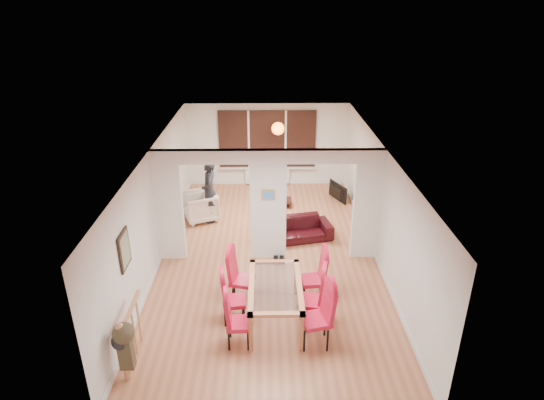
{
  "coord_description": "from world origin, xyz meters",
  "views": [
    {
      "loc": [
        -0.05,
        -9.14,
        5.56
      ],
      "look_at": [
        0.09,
        0.6,
        1.17
      ],
      "focal_mm": 30.0,
      "sensor_mm": 36.0,
      "label": 1
    }
  ],
  "objects_px": {
    "television": "(335,192)",
    "dining_chair_lc": "(242,277)",
    "sofa": "(294,229)",
    "bottle": "(283,195)",
    "dining_table": "(275,303)",
    "dining_chair_lb": "(234,298)",
    "dining_chair_ra": "(316,316)",
    "coffee_table": "(276,203)",
    "bowl": "(278,198)",
    "dining_chair_rc": "(313,276)",
    "armchair": "(200,206)",
    "dining_chair_la": "(238,320)",
    "dining_chair_rb": "(311,297)",
    "person": "(210,191)"
  },
  "relations": [
    {
      "from": "coffee_table",
      "to": "sofa",
      "type": "bearing_deg",
      "value": -78.18
    },
    {
      "from": "dining_table",
      "to": "dining_chair_lb",
      "type": "height_order",
      "value": "dining_chair_lb"
    },
    {
      "from": "dining_chair_ra",
      "to": "sofa",
      "type": "xyz_separation_m",
      "value": [
        -0.14,
        3.73,
        -0.32
      ]
    },
    {
      "from": "dining_table",
      "to": "sofa",
      "type": "distance_m",
      "value": 3.16
    },
    {
      "from": "person",
      "to": "sofa",
      "type": "bearing_deg",
      "value": 58.08
    },
    {
      "from": "dining_table",
      "to": "dining_chair_ra",
      "type": "xyz_separation_m",
      "value": [
        0.67,
        -0.62,
        0.19
      ]
    },
    {
      "from": "dining_chair_rb",
      "to": "person",
      "type": "relative_size",
      "value": 0.65
    },
    {
      "from": "dining_chair_lb",
      "to": "television",
      "type": "distance_m",
      "value": 6.07
    },
    {
      "from": "television",
      "to": "dining_chair_lc",
      "type": "bearing_deg",
      "value": 128.51
    },
    {
      "from": "sofa",
      "to": "bowl",
      "type": "relative_size",
      "value": 8.23
    },
    {
      "from": "dining_table",
      "to": "bottle",
      "type": "height_order",
      "value": "dining_table"
    },
    {
      "from": "dining_chair_lc",
      "to": "bowl",
      "type": "relative_size",
      "value": 4.92
    },
    {
      "from": "dining_chair_lc",
      "to": "person",
      "type": "distance_m",
      "value": 3.71
    },
    {
      "from": "sofa",
      "to": "armchair",
      "type": "bearing_deg",
      "value": 142.6
    },
    {
      "from": "dining_chair_la",
      "to": "bowl",
      "type": "xyz_separation_m",
      "value": [
        0.82,
        5.72,
        -0.28
      ]
    },
    {
      "from": "armchair",
      "to": "television",
      "type": "relative_size",
      "value": 0.96
    },
    {
      "from": "dining_chair_ra",
      "to": "dining_chair_rc",
      "type": "bearing_deg",
      "value": 72.12
    },
    {
      "from": "coffee_table",
      "to": "dining_chair_lb",
      "type": "bearing_deg",
      "value": -99.89
    },
    {
      "from": "dining_chair_rb",
      "to": "dining_chair_la",
      "type": "bearing_deg",
      "value": -145.89
    },
    {
      "from": "dining_chair_rc",
      "to": "armchair",
      "type": "relative_size",
      "value": 1.28
    },
    {
      "from": "dining_chair_rb",
      "to": "bowl",
      "type": "distance_m",
      "value": 5.2
    },
    {
      "from": "dining_table",
      "to": "dining_chair_la",
      "type": "height_order",
      "value": "dining_chair_la"
    },
    {
      "from": "armchair",
      "to": "dining_chair_rc",
      "type": "bearing_deg",
      "value": 14.06
    },
    {
      "from": "armchair",
      "to": "television",
      "type": "bearing_deg",
      "value": 85.25
    },
    {
      "from": "sofa",
      "to": "bottle",
      "type": "height_order",
      "value": "sofa"
    },
    {
      "from": "dining_chair_lc",
      "to": "bowl",
      "type": "distance_m",
      "value": 4.57
    },
    {
      "from": "dining_chair_la",
      "to": "dining_chair_rb",
      "type": "xyz_separation_m",
      "value": [
        1.29,
        0.55,
        0.05
      ]
    },
    {
      "from": "dining_chair_lb",
      "to": "sofa",
      "type": "distance_m",
      "value": 3.36
    },
    {
      "from": "dining_chair_ra",
      "to": "sofa",
      "type": "relative_size",
      "value": 0.64
    },
    {
      "from": "dining_chair_rb",
      "to": "bottle",
      "type": "height_order",
      "value": "dining_chair_rb"
    },
    {
      "from": "dining_chair_ra",
      "to": "bowl",
      "type": "xyz_separation_m",
      "value": [
        -0.5,
        5.73,
        -0.36
      ]
    },
    {
      "from": "dining_table",
      "to": "television",
      "type": "relative_size",
      "value": 1.93
    },
    {
      "from": "dining_chair_lc",
      "to": "armchair",
      "type": "distance_m",
      "value": 3.85
    },
    {
      "from": "dining_chair_lc",
      "to": "dining_chair_rb",
      "type": "xyz_separation_m",
      "value": [
        1.28,
        -0.68,
        0.0
      ]
    },
    {
      "from": "coffee_table",
      "to": "bowl",
      "type": "xyz_separation_m",
      "value": [
        0.05,
        0.05,
        0.13
      ]
    },
    {
      "from": "dining_chair_lb",
      "to": "person",
      "type": "relative_size",
      "value": 0.59
    },
    {
      "from": "dining_table",
      "to": "dining_chair_lc",
      "type": "xyz_separation_m",
      "value": [
        -0.63,
        0.62,
        0.16
      ]
    },
    {
      "from": "sofa",
      "to": "bottle",
      "type": "relative_size",
      "value": 7.2
    },
    {
      "from": "dining_chair_lc",
      "to": "sofa",
      "type": "relative_size",
      "value": 0.6
    },
    {
      "from": "dining_table",
      "to": "coffee_table",
      "type": "bearing_deg",
      "value": 88.6
    },
    {
      "from": "dining_chair_lb",
      "to": "bowl",
      "type": "relative_size",
      "value": 4.51
    },
    {
      "from": "dining_chair_lb",
      "to": "coffee_table",
      "type": "distance_m",
      "value": 5.13
    },
    {
      "from": "person",
      "to": "armchair",
      "type": "bearing_deg",
      "value": -109.56
    },
    {
      "from": "sofa",
      "to": "dining_chair_ra",
      "type": "bearing_deg",
      "value": -100.53
    },
    {
      "from": "armchair",
      "to": "coffee_table",
      "type": "relative_size",
      "value": 0.96
    },
    {
      "from": "dining_chair_lb",
      "to": "armchair",
      "type": "relative_size",
      "value": 1.2
    },
    {
      "from": "dining_chair_rc",
      "to": "dining_chair_lc",
      "type": "bearing_deg",
      "value": 175.06
    },
    {
      "from": "person",
      "to": "television",
      "type": "xyz_separation_m",
      "value": [
        3.53,
        1.3,
        -0.61
      ]
    },
    {
      "from": "dining_chair_rc",
      "to": "sofa",
      "type": "height_order",
      "value": "dining_chair_rc"
    },
    {
      "from": "television",
      "to": "dining_chair_rc",
      "type": "bearing_deg",
      "value": 142.72
    }
  ]
}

